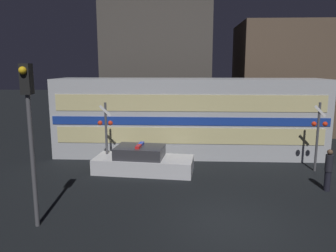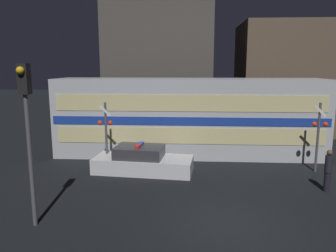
# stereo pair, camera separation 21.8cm
# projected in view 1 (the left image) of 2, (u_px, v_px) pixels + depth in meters

# --- Properties ---
(ground_plane) EXTENTS (120.00, 120.00, 0.00)m
(ground_plane) POSITION_uv_depth(u_px,v_px,m) (230.00, 224.00, 10.57)
(ground_plane) COLOR black
(train) EXTENTS (14.86, 2.83, 4.34)m
(train) POSITION_uv_depth(u_px,v_px,m) (188.00, 117.00, 18.53)
(train) COLOR #B7BABF
(train) RESTS_ON ground_plane
(police_car) EXTENTS (4.84, 2.29, 1.37)m
(police_car) POSITION_uv_depth(u_px,v_px,m) (143.00, 162.00, 15.67)
(police_car) COLOR silver
(police_car) RESTS_ON ground_plane
(pedestrian) EXTENTS (0.29, 0.29, 1.74)m
(pedestrian) POSITION_uv_depth(u_px,v_px,m) (328.00, 170.00, 13.21)
(pedestrian) COLOR black
(pedestrian) RESTS_ON ground_plane
(crossing_signal_near) EXTENTS (0.74, 0.30, 3.34)m
(crossing_signal_near) POSITION_uv_depth(u_px,v_px,m) (318.00, 132.00, 15.50)
(crossing_signal_near) COLOR #4C4C51
(crossing_signal_near) RESTS_ON ground_plane
(crossing_signal_far) EXTENTS (0.74, 0.30, 3.28)m
(crossing_signal_far) POSITION_uv_depth(u_px,v_px,m) (106.00, 130.00, 15.99)
(crossing_signal_far) COLOR #4C4C51
(crossing_signal_far) RESTS_ON ground_plane
(traffic_light_corner) EXTENTS (0.30, 0.46, 5.09)m
(traffic_light_corner) POSITION_uv_depth(u_px,v_px,m) (29.00, 118.00, 9.79)
(traffic_light_corner) COLOR #4C4C51
(traffic_light_corner) RESTS_ON ground_plane
(building_left) EXTENTS (7.98, 5.73, 10.14)m
(building_left) POSITION_uv_depth(u_px,v_px,m) (158.00, 66.00, 25.66)
(building_left) COLOR #47423D
(building_left) RESTS_ON ground_plane
(building_center) EXTENTS (7.21, 6.01, 8.19)m
(building_center) POSITION_uv_depth(u_px,v_px,m) (284.00, 78.00, 25.31)
(building_center) COLOR brown
(building_center) RESTS_ON ground_plane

